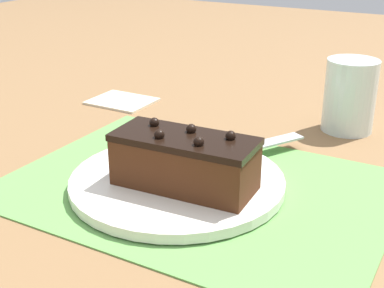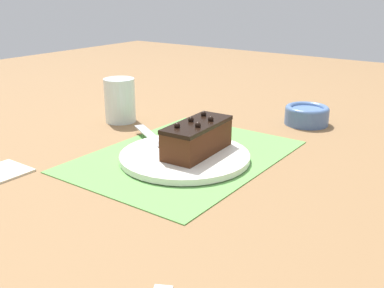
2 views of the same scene
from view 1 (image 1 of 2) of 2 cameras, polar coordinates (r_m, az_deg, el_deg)
ground_plane at (r=0.66m, az=0.57°, el=-4.66°), size 3.00×3.00×0.00m
placemat_woven at (r=0.66m, az=0.57°, el=-4.51°), size 0.46×0.34×0.00m
cake_plate at (r=0.66m, az=-1.59°, el=-3.99°), size 0.26×0.26×0.01m
chocolate_cake at (r=0.62m, az=-0.72°, el=-1.85°), size 0.17×0.08×0.07m
serving_knife at (r=0.70m, az=1.28°, el=-1.30°), size 0.14×0.22×0.01m
drinking_glass at (r=0.86m, az=16.48°, el=4.97°), size 0.08×0.08×0.11m
folded_napkin at (r=0.98m, az=-7.49°, el=4.66°), size 0.11×0.09×0.01m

